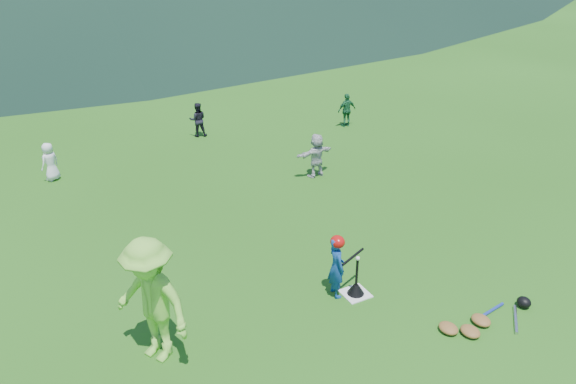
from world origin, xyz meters
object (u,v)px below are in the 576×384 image
object	(u,v)px
batter_child	(336,267)
equipment_pile	(482,321)
fielder_c	(347,110)
fielder_d	(316,155)
fielder_a	(50,162)
adult_coach	(151,301)
fielder_b	(198,120)
home_plate	(355,294)
batting_tee	(356,288)

from	to	relation	value
batter_child	equipment_pile	distance (m)	2.48
fielder_c	fielder_d	distance (m)	3.92
fielder_a	fielder_c	bearing A→B (deg)	146.78
adult_coach	fielder_b	world-z (taller)	adult_coach
fielder_d	equipment_pile	bearing A→B (deg)	78.01
fielder_b	home_plate	bearing A→B (deg)	104.30
adult_coach	fielder_c	world-z (taller)	adult_coach
batting_tee	equipment_pile	bearing A→B (deg)	-50.23
fielder_b	fielder_c	bearing A→B (deg)	179.23
batter_child	equipment_pile	xyz separation A→B (m)	(1.65, -1.78, -0.50)
fielder_b	batter_child	bearing A→B (deg)	102.19
home_plate	batter_child	size ratio (longest dim) A/B	0.39
equipment_pile	batter_child	bearing A→B (deg)	132.85
fielder_b	fielder_d	xyz separation A→B (m)	(1.63, -4.13, 0.05)
fielder_a	fielder_b	xyz separation A→B (m)	(4.28, 1.24, 0.03)
fielder_b	batting_tee	world-z (taller)	fielder_b
fielder_a	equipment_pile	xyz separation A→B (m)	(5.33, -9.12, -0.42)
fielder_a	home_plate	bearing A→B (deg)	85.44
adult_coach	equipment_pile	bearing A→B (deg)	39.35
fielder_b	fielder_d	world-z (taller)	fielder_d
home_plate	batting_tee	xyz separation A→B (m)	(0.00, 0.00, 0.12)
equipment_pile	home_plate	bearing A→B (deg)	129.77
fielder_d	fielder_c	bearing A→B (deg)	-141.21
fielder_a	equipment_pile	size ratio (longest dim) A/B	0.54
adult_coach	batter_child	bearing A→B (deg)	59.95
home_plate	batting_tee	size ratio (longest dim) A/B	0.66
home_plate	fielder_a	distance (m)	8.51
fielder_b	fielder_a	bearing A→B (deg)	32.37
home_plate	equipment_pile	bearing A→B (deg)	-50.23
home_plate	batting_tee	world-z (taller)	batting_tee
batter_child	fielder_d	xyz separation A→B (m)	(2.24, 4.44, -0.01)
adult_coach	equipment_pile	world-z (taller)	adult_coach
fielder_d	fielder_a	bearing A→B (deg)	-32.75
fielder_c	batting_tee	size ratio (longest dim) A/B	1.54
fielder_d	equipment_pile	world-z (taller)	fielder_d
fielder_a	fielder_b	world-z (taller)	fielder_b
fielder_d	batting_tee	size ratio (longest dim) A/B	1.66
home_plate	adult_coach	world-z (taller)	adult_coach
fielder_b	equipment_pile	xyz separation A→B (m)	(1.05, -10.36, -0.45)
fielder_a	fielder_d	world-z (taller)	fielder_d
batter_child	fielder_d	distance (m)	4.97
batter_child	fielder_d	size ratio (longest dim) A/B	1.01
batter_child	fielder_d	world-z (taller)	batter_child
fielder_d	fielder_b	bearing A→B (deg)	-75.16
adult_coach	fielder_d	world-z (taller)	adult_coach
fielder_b	batting_tee	xyz separation A→B (m)	(-0.30, -8.74, -0.38)
fielder_a	equipment_pile	distance (m)	10.57
batting_tee	fielder_b	bearing A→B (deg)	88.04
home_plate	fielder_b	distance (m)	8.76
fielder_a	batting_tee	bearing A→B (deg)	85.44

